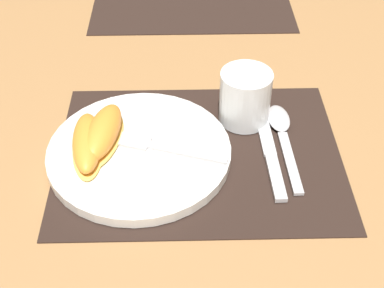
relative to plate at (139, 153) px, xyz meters
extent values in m
plane|color=#A37547|center=(0.09, 0.01, -0.01)|extent=(3.00, 3.00, 0.00)
cube|color=black|center=(0.09, 0.01, -0.01)|extent=(0.41, 0.31, 0.00)
cylinder|color=white|center=(0.00, 0.00, 0.00)|extent=(0.26, 0.26, 0.02)
cylinder|color=silver|center=(0.16, 0.08, 0.03)|extent=(0.08, 0.08, 0.08)
cylinder|color=orange|center=(0.16, 0.08, 0.01)|extent=(0.06, 0.06, 0.04)
cube|color=#BCBCC1|center=(0.19, -0.05, 0.00)|extent=(0.02, 0.09, 0.01)
cube|color=#BCBCC1|center=(0.19, 0.06, -0.01)|extent=(0.02, 0.13, 0.01)
cube|color=#BCBCC1|center=(0.21, -0.02, -0.01)|extent=(0.02, 0.12, 0.01)
ellipsoid|color=#BCBCC1|center=(0.21, 0.08, 0.00)|extent=(0.04, 0.07, 0.01)
cube|color=#BCBCC1|center=(0.07, -0.01, 0.01)|extent=(0.11, 0.05, 0.00)
cube|color=#BCBCC1|center=(-0.02, 0.02, 0.01)|extent=(0.08, 0.05, 0.00)
ellipsoid|color=#F7C656|center=(-0.05, 0.01, 0.01)|extent=(0.07, 0.13, 0.01)
ellipsoid|color=orange|center=(-0.05, 0.01, 0.03)|extent=(0.07, 0.13, 0.04)
ellipsoid|color=#F7C656|center=(-0.07, 0.00, 0.01)|extent=(0.06, 0.13, 0.01)
ellipsoid|color=orange|center=(-0.07, 0.00, 0.02)|extent=(0.05, 0.13, 0.03)
camera|label=1|loc=(0.06, -0.56, 0.52)|focal=50.00mm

